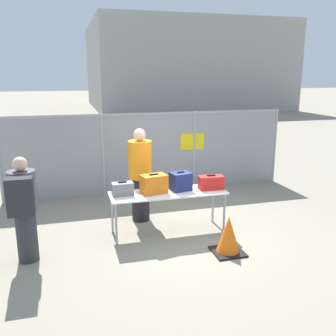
{
  "coord_description": "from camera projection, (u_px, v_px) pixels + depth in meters",
  "views": [
    {
      "loc": [
        -1.89,
        -5.94,
        2.79
      ],
      "look_at": [
        -0.07,
        0.7,
        1.05
      ],
      "focal_mm": 40.0,
      "sensor_mm": 36.0,
      "label": 1
    }
  ],
  "objects": [
    {
      "name": "ground_plane",
      "position": [
        182.0,
        233.0,
        6.73
      ],
      "size": [
        120.0,
        120.0,
        0.0
      ],
      "primitive_type": "plane",
      "color": "gray"
    },
    {
      "name": "fence_section",
      "position": [
        150.0,
        151.0,
        8.9
      ],
      "size": [
        6.74,
        0.07,
        1.92
      ],
      "color": "#9EA0A5",
      "rests_on": "ground_plane"
    },
    {
      "name": "inspection_table",
      "position": [
        168.0,
        196.0,
        6.59
      ],
      "size": [
        2.05,
        0.66,
        0.77
      ],
      "color": "silver",
      "rests_on": "ground_plane"
    },
    {
      "name": "suitcase_grey",
      "position": [
        123.0,
        189.0,
        6.4
      ],
      "size": [
        0.37,
        0.22,
        0.25
      ],
      "color": "slate",
      "rests_on": "inspection_table"
    },
    {
      "name": "suitcase_orange",
      "position": [
        154.0,
        184.0,
        6.5
      ],
      "size": [
        0.48,
        0.36,
        0.35
      ],
      "color": "orange",
      "rests_on": "inspection_table"
    },
    {
      "name": "suitcase_navy",
      "position": [
        181.0,
        181.0,
        6.67
      ],
      "size": [
        0.39,
        0.34,
        0.34
      ],
      "color": "navy",
      "rests_on": "inspection_table"
    },
    {
      "name": "suitcase_red",
      "position": [
        211.0,
        183.0,
        6.73
      ],
      "size": [
        0.45,
        0.24,
        0.27
      ],
      "color": "red",
      "rests_on": "inspection_table"
    },
    {
      "name": "traveler_hooded",
      "position": [
        24.0,
        206.0,
        5.5
      ],
      "size": [
        0.4,
        0.63,
        1.63
      ],
      "rotation": [
        0.0,
        0.0,
        -0.1
      ],
      "color": "#2D2D33",
      "rests_on": "ground_plane"
    },
    {
      "name": "security_worker_near",
      "position": [
        140.0,
        174.0,
        7.14
      ],
      "size": [
        0.45,
        0.45,
        1.8
      ],
      "rotation": [
        0.0,
        0.0,
        3.3
      ],
      "color": "black",
      "rests_on": "ground_plane"
    },
    {
      "name": "utility_trailer",
      "position": [
        167.0,
        156.0,
        11.25
      ],
      "size": [
        3.28,
        2.21,
        0.65
      ],
      "color": "#4C6B47",
      "rests_on": "ground_plane"
    },
    {
      "name": "distant_hangar",
      "position": [
        180.0,
        67.0,
        31.99
      ],
      "size": [
        14.83,
        13.37,
        6.7
      ],
      "color": "#999993",
      "rests_on": "ground_plane"
    },
    {
      "name": "traffic_cone",
      "position": [
        228.0,
        236.0,
        5.94
      ],
      "size": [
        0.49,
        0.49,
        0.61
      ],
      "color": "black",
      "rests_on": "ground_plane"
    }
  ]
}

